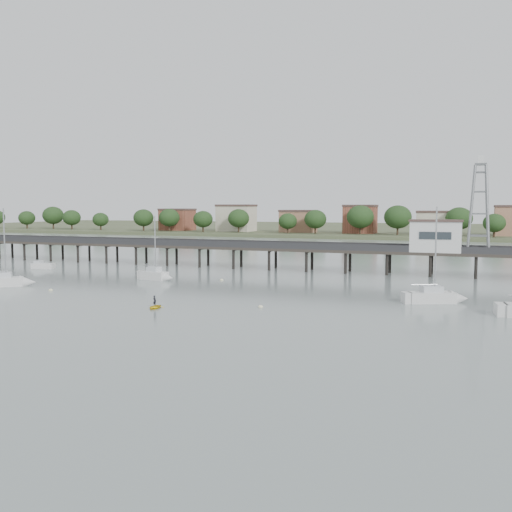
{
  "coord_description": "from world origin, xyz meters",
  "views": [
    {
      "loc": [
        30.4,
        -38.1,
        11.4
      ],
      "look_at": [
        0.1,
        42.0,
        4.0
      ],
      "focal_mm": 40.0,
      "sensor_mm": 36.0,
      "label": 1
    }
  ],
  "objects_px": {
    "lattice_tower": "(479,209)",
    "sailboat_c": "(440,297)",
    "sailboat_b": "(158,276)",
    "white_tender": "(43,266)",
    "yellow_dinghy": "(155,308)",
    "sailboat_a": "(11,282)",
    "pier": "(291,249)"
  },
  "relations": [
    {
      "from": "sailboat_b",
      "to": "sailboat_c",
      "type": "bearing_deg",
      "value": 3.05
    },
    {
      "from": "yellow_dinghy",
      "to": "pier",
      "type": "bearing_deg",
      "value": 77.71
    },
    {
      "from": "sailboat_c",
      "to": "yellow_dinghy",
      "type": "bearing_deg",
      "value": -176.99
    },
    {
      "from": "sailboat_a",
      "to": "white_tender",
      "type": "relative_size",
      "value": 2.71
    },
    {
      "from": "lattice_tower",
      "to": "sailboat_c",
      "type": "distance_m",
      "value": 29.74
    },
    {
      "from": "lattice_tower",
      "to": "white_tender",
      "type": "relative_size",
      "value": 3.57
    },
    {
      "from": "sailboat_b",
      "to": "white_tender",
      "type": "height_order",
      "value": "sailboat_b"
    },
    {
      "from": "sailboat_a",
      "to": "yellow_dinghy",
      "type": "xyz_separation_m",
      "value": [
        28.74,
        -8.35,
        -0.65
      ]
    },
    {
      "from": "yellow_dinghy",
      "to": "white_tender",
      "type": "bearing_deg",
      "value": 136.17
    },
    {
      "from": "pier",
      "to": "white_tender",
      "type": "height_order",
      "value": "pier"
    },
    {
      "from": "sailboat_b",
      "to": "yellow_dinghy",
      "type": "bearing_deg",
      "value": -48.37
    },
    {
      "from": "lattice_tower",
      "to": "yellow_dinghy",
      "type": "relative_size",
      "value": 6.69
    },
    {
      "from": "lattice_tower",
      "to": "white_tender",
      "type": "distance_m",
      "value": 77.38
    },
    {
      "from": "white_tender",
      "to": "yellow_dinghy",
      "type": "distance_m",
      "value": 50.39
    },
    {
      "from": "lattice_tower",
      "to": "sailboat_c",
      "type": "xyz_separation_m",
      "value": [
        -4.34,
        -27.5,
        -10.45
      ]
    },
    {
      "from": "sailboat_a",
      "to": "sailboat_b",
      "type": "relative_size",
      "value": 1.13
    },
    {
      "from": "pier",
      "to": "sailboat_b",
      "type": "height_order",
      "value": "sailboat_b"
    },
    {
      "from": "sailboat_c",
      "to": "sailboat_b",
      "type": "relative_size",
      "value": 1.15
    },
    {
      "from": "lattice_tower",
      "to": "sailboat_b",
      "type": "distance_m",
      "value": 52.22
    },
    {
      "from": "sailboat_a",
      "to": "sailboat_c",
      "type": "bearing_deg",
      "value": -30.94
    },
    {
      "from": "pier",
      "to": "yellow_dinghy",
      "type": "height_order",
      "value": "pier"
    },
    {
      "from": "pier",
      "to": "sailboat_b",
      "type": "bearing_deg",
      "value": -126.17
    },
    {
      "from": "sailboat_c",
      "to": "sailboat_b",
      "type": "bearing_deg",
      "value": 147.0
    },
    {
      "from": "sailboat_b",
      "to": "white_tender",
      "type": "distance_m",
      "value": 29.54
    },
    {
      "from": "pier",
      "to": "yellow_dinghy",
      "type": "relative_size",
      "value": 64.71
    },
    {
      "from": "sailboat_b",
      "to": "white_tender",
      "type": "bearing_deg",
      "value": 178.1
    },
    {
      "from": "yellow_dinghy",
      "to": "sailboat_a",
      "type": "bearing_deg",
      "value": 155.18
    },
    {
      "from": "sailboat_b",
      "to": "yellow_dinghy",
      "type": "xyz_separation_m",
      "value": [
        12.49,
        -21.95,
        -0.66
      ]
    },
    {
      "from": "lattice_tower",
      "to": "yellow_dinghy",
      "type": "xyz_separation_m",
      "value": [
        -34.24,
        -42.79,
        -11.1
      ]
    },
    {
      "from": "pier",
      "to": "lattice_tower",
      "type": "bearing_deg",
      "value": 0.0
    },
    {
      "from": "sailboat_a",
      "to": "white_tender",
      "type": "distance_m",
      "value": 24.14
    },
    {
      "from": "sailboat_c",
      "to": "white_tender",
      "type": "height_order",
      "value": "sailboat_c"
    }
  ]
}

